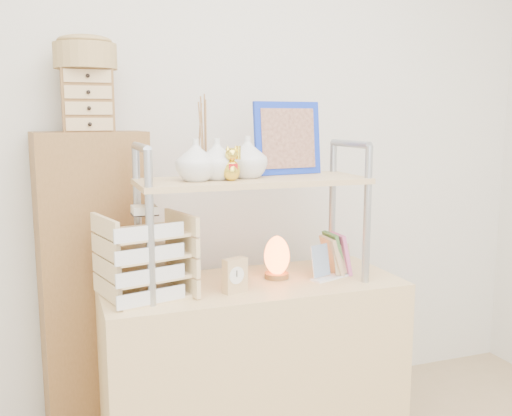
{
  "coord_description": "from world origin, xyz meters",
  "views": [
    {
      "loc": [
        -0.74,
        -0.9,
        1.41
      ],
      "look_at": [
        0.01,
        1.2,
        1.05
      ],
      "focal_mm": 40.0,
      "sensor_mm": 36.0,
      "label": 1
    }
  ],
  "objects_px": {
    "letter_tray": "(146,261)",
    "cabinet": "(96,289)",
    "desk": "(253,370)",
    "salt_lamp": "(277,257)"
  },
  "relations": [
    {
      "from": "cabinet",
      "to": "letter_tray",
      "type": "height_order",
      "value": "cabinet"
    },
    {
      "from": "desk",
      "to": "salt_lamp",
      "type": "height_order",
      "value": "salt_lamp"
    },
    {
      "from": "letter_tray",
      "to": "cabinet",
      "type": "bearing_deg",
      "value": 110.76
    },
    {
      "from": "desk",
      "to": "cabinet",
      "type": "height_order",
      "value": "cabinet"
    },
    {
      "from": "cabinet",
      "to": "letter_tray",
      "type": "distance_m",
      "value": 0.49
    },
    {
      "from": "desk",
      "to": "letter_tray",
      "type": "height_order",
      "value": "letter_tray"
    },
    {
      "from": "letter_tray",
      "to": "desk",
      "type": "bearing_deg",
      "value": 5.58
    },
    {
      "from": "cabinet",
      "to": "desk",
      "type": "bearing_deg",
      "value": -38.82
    },
    {
      "from": "cabinet",
      "to": "salt_lamp",
      "type": "height_order",
      "value": "cabinet"
    },
    {
      "from": "desk",
      "to": "salt_lamp",
      "type": "relative_size",
      "value": 6.75
    }
  ]
}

